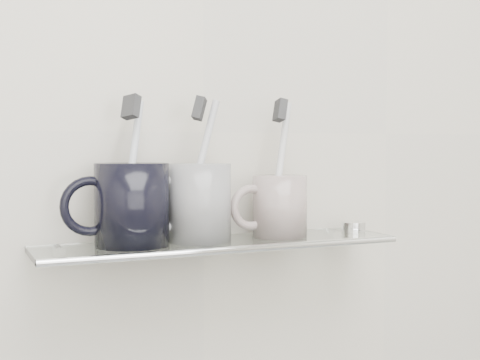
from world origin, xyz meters
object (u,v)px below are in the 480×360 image
mug_left (132,205)px  mug_center (199,203)px  shelf_glass (220,244)px  mug_right (280,206)px

mug_left → mug_center: 0.09m
shelf_glass → mug_center: mug_center is taller
shelf_glass → mug_left: mug_left is taller
shelf_glass → mug_right: (0.10, 0.00, 0.05)m
mug_right → shelf_glass: bearing=-160.3°
shelf_glass → mug_right: bearing=3.0°
mug_left → mug_center: mug_left is taller
mug_left → mug_right: 0.22m
mug_left → mug_right: bearing=-22.9°
shelf_glass → mug_left: bearing=177.6°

